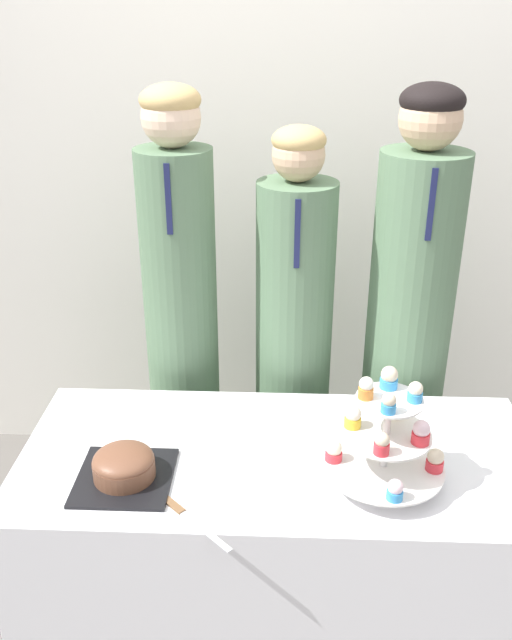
# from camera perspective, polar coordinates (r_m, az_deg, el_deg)

# --- Properties ---
(wall_back) EXTENTS (9.00, 0.06, 2.70)m
(wall_back) POSITION_cam_1_polar(r_m,az_deg,el_deg) (2.73, 2.48, 14.04)
(wall_back) COLOR silver
(wall_back) RESTS_ON ground_plane
(table) EXTENTS (1.49, 0.66, 0.71)m
(table) POSITION_cam_1_polar(r_m,az_deg,el_deg) (2.21, 1.88, -18.59)
(table) COLOR white
(table) RESTS_ON ground_plane
(round_cake) EXTENTS (0.26, 0.26, 0.09)m
(round_cake) POSITION_cam_1_polar(r_m,az_deg,el_deg) (1.89, -11.02, -11.98)
(round_cake) COLOR black
(round_cake) RESTS_ON table
(cake_knife) EXTENTS (0.20, 0.19, 0.01)m
(cake_knife) POSITION_cam_1_polar(r_m,az_deg,el_deg) (1.79, -6.00, -15.96)
(cake_knife) COLOR silver
(cake_knife) RESTS_ON table
(cupcake_stand) EXTENTS (0.32, 0.32, 0.32)m
(cupcake_stand) POSITION_cam_1_polar(r_m,az_deg,el_deg) (1.83, 10.95, -9.51)
(cupcake_stand) COLOR silver
(cupcake_stand) RESTS_ON table
(student_0) EXTENTS (0.25, 0.26, 1.66)m
(student_0) POSITION_cam_1_polar(r_m,az_deg,el_deg) (2.41, -6.20, -1.15)
(student_0) COLOR #567556
(student_0) RESTS_ON ground_plane
(student_1) EXTENTS (0.27, 0.27, 1.54)m
(student_1) POSITION_cam_1_polar(r_m,az_deg,el_deg) (2.42, 3.19, -2.99)
(student_1) COLOR #567556
(student_1) RESTS_ON ground_plane
(student_2) EXTENTS (0.29, 0.29, 1.67)m
(student_2) POSITION_cam_1_polar(r_m,az_deg,el_deg) (2.43, 12.61, -1.72)
(student_2) COLOR #567556
(student_2) RESTS_ON ground_plane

